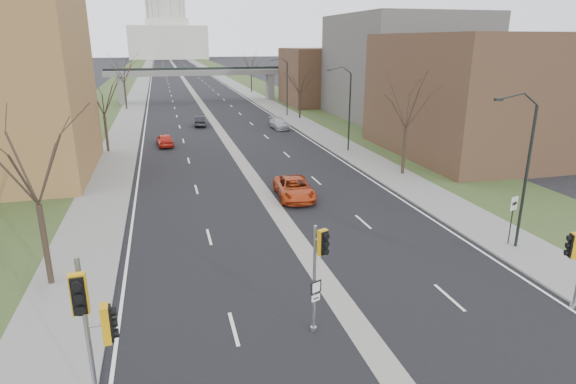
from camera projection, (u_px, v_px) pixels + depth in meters
name	position (u px, v px, depth m)	size (l,w,h in m)	color
ground	(366.00, 339.00, 19.12)	(700.00, 700.00, 0.00)	black
road_surface	(182.00, 77.00, 157.50)	(20.00, 600.00, 0.01)	black
median_strip	(182.00, 77.00, 157.50)	(1.20, 600.00, 0.02)	gray
sidewalk_right	(219.00, 76.00, 160.38)	(4.00, 600.00, 0.12)	gray
sidewalk_left	(144.00, 77.00, 154.59)	(4.00, 600.00, 0.12)	gray
grass_verge_right	(236.00, 75.00, 161.83)	(8.00, 600.00, 0.10)	#2B411E
grass_verge_left	(124.00, 77.00, 153.15)	(8.00, 600.00, 0.10)	#2B411E
commercial_block_near	(477.00, 95.00, 48.93)	(16.00, 20.00, 12.00)	brown
commercial_block_mid	(402.00, 67.00, 71.59)	(18.00, 22.00, 15.00)	#5F5C57
commercial_block_far	(325.00, 77.00, 87.50)	(14.00, 14.00, 10.00)	brown
pedestrian_bridge	(198.00, 76.00, 91.47)	(34.00, 3.00, 6.45)	slate
capitol	(167.00, 29.00, 308.73)	(48.00, 42.00, 55.75)	silver
streetlight_near	(521.00, 128.00, 25.21)	(2.61, 0.20, 8.70)	black
streetlight_mid	(343.00, 85.00, 49.20)	(2.61, 0.20, 8.70)	black
streetlight_far	(282.00, 71.00, 73.18)	(2.61, 0.20, 8.70)	black
tree_left_a	(30.00, 151.00, 21.37)	(7.20, 7.20, 9.40)	#382B21
tree_left_b	(102.00, 93.00, 49.17)	(6.75, 6.75, 8.81)	#382B21
tree_left_c	(123.00, 67.00, 80.29)	(7.65, 7.65, 9.99)	#382B21
tree_right_a	(408.00, 99.00, 40.55)	(7.20, 7.20, 9.40)	#382B21
tree_right_b	(300.00, 79.00, 71.24)	(6.30, 6.30, 8.22)	#382B21
tree_right_c	(251.00, 60.00, 107.78)	(7.65, 7.65, 9.99)	#382B21
signal_pole_left	(92.00, 320.00, 13.88)	(0.96, 1.04, 5.55)	gray
signal_pole_median	(319.00, 261.00, 18.50)	(0.65, 0.77, 4.61)	gray
speed_limit_sign	(513.00, 212.00, 27.20)	(0.59, 0.25, 2.85)	black
car_left_near	(165.00, 140.00, 53.77)	(1.67, 4.16, 1.42)	red
car_left_far	(200.00, 121.00, 66.45)	(1.45, 4.16, 1.37)	black
car_right_near	(294.00, 188.00, 36.06)	(2.53, 5.48, 1.52)	#AC3512
car_right_mid	(279.00, 124.00, 64.49)	(1.92, 4.72, 1.37)	#A7A7AE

